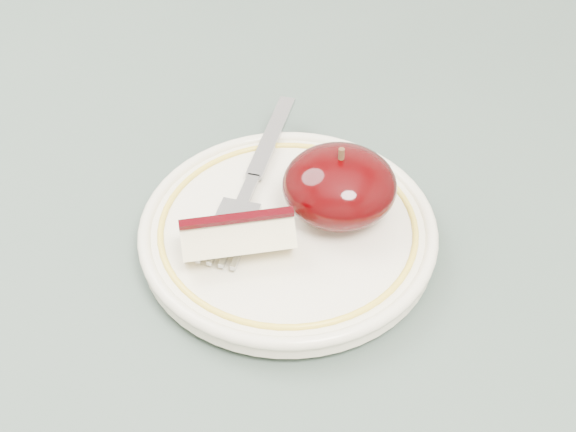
{
  "coord_description": "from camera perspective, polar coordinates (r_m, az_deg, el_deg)",
  "views": [
    {
      "loc": [
        0.05,
        -0.28,
        1.15
      ],
      "look_at": [
        0.02,
        0.1,
        0.78
      ],
      "focal_mm": 50.0,
      "sensor_mm": 36.0,
      "label": 1
    }
  ],
  "objects": [
    {
      "name": "fork",
      "position": [
        0.57,
        -2.49,
        2.71
      ],
      "size": [
        0.05,
        0.18,
        0.0
      ],
      "rotation": [
        0.0,
        0.0,
        1.39
      ],
      "color": "#94979C",
      "rests_on": "plate"
    },
    {
      "name": "apple_half",
      "position": [
        0.53,
        3.68,
        2.15
      ],
      "size": [
        0.08,
        0.07,
        0.06
      ],
      "color": "black",
      "rests_on": "plate"
    },
    {
      "name": "plate",
      "position": [
        0.54,
        0.0,
        -1.06
      ],
      "size": [
        0.2,
        0.2,
        0.02
      ],
      "color": "beige",
      "rests_on": "table"
    },
    {
      "name": "apple_wedge",
      "position": [
        0.51,
        -3.59,
        -1.48
      ],
      "size": [
        0.08,
        0.05,
        0.03
      ],
      "rotation": [
        0.0,
        0.0,
        0.25
      ],
      "color": "beige",
      "rests_on": "plate"
    }
  ]
}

